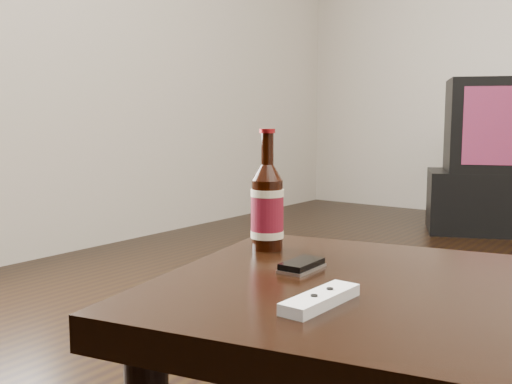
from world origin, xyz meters
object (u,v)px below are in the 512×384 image
Objects in this scene: remote at (320,299)px; coffee_table at (510,337)px; phone at (302,266)px; tv at (512,125)px; beer_bottle at (267,207)px; tv_stand at (508,202)px.

coffee_table is at bearing 41.96° from remote.
coffee_table is 12.65× the size of phone.
coffee_table is at bearing -100.12° from tv.
beer_bottle is 1.57× the size of remote.
coffee_table is (0.72, -2.94, 0.19)m from tv_stand.
beer_bottle is at bearing 143.80° from phone.
remote is (0.29, -0.27, -0.08)m from beer_bottle.
tv is 3.01m from phone.
coffee_table is 4.93× the size of beer_bottle.
tv reaches higher than remote.
phone is 0.61× the size of remote.
remote reaches higher than coffee_table.
tv is 5.39× the size of remote.
coffee_table reaches higher than tv_stand.
tv reaches higher than beer_bottle.
beer_bottle is 0.20m from phone.
tv_stand is 1.08× the size of tv.
phone is (0.15, -0.11, -0.08)m from beer_bottle.
coffee_table is 0.37m from phone.
tv_stand is 2.90m from beer_bottle.
tv is 8.79× the size of phone.
phone reaches higher than coffee_table.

